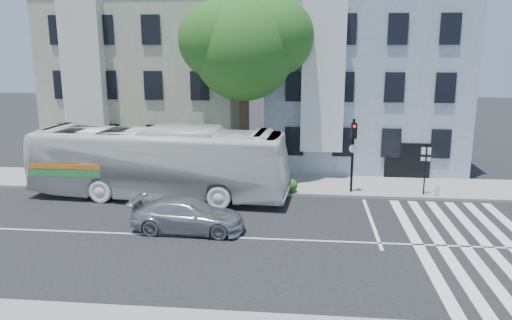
# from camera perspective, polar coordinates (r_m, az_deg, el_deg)

# --- Properties ---
(ground) EXTENTS (120.00, 120.00, 0.00)m
(ground) POSITION_cam_1_polar(r_m,az_deg,el_deg) (20.86, -4.24, -8.78)
(ground) COLOR black
(ground) RESTS_ON ground
(sidewalk_far) EXTENTS (80.00, 4.00, 0.15)m
(sidewalk_far) POSITION_cam_1_polar(r_m,az_deg,el_deg) (28.34, -1.46, -2.68)
(sidewalk_far) COLOR gray
(sidewalk_far) RESTS_ON ground
(building_left) EXTENTS (12.00, 10.00, 11.00)m
(building_left) POSITION_cam_1_polar(r_m,az_deg,el_deg) (35.71, -11.43, 9.16)
(building_left) COLOR #989980
(building_left) RESTS_ON ground
(building_right) EXTENTS (12.00, 10.00, 11.00)m
(building_right) POSITION_cam_1_polar(r_m,az_deg,el_deg) (34.33, 11.82, 9.00)
(building_right) COLOR #8791A1
(building_right) RESTS_ON ground
(street_tree) EXTENTS (7.30, 5.90, 11.10)m
(street_tree) POSITION_cam_1_polar(r_m,az_deg,el_deg) (28.01, -1.24, 13.20)
(street_tree) COLOR #2D2116
(street_tree) RESTS_ON ground
(bus) EXTENTS (4.12, 13.56, 3.72)m
(bus) POSITION_cam_1_polar(r_m,az_deg,el_deg) (26.06, -11.08, -0.26)
(bus) COLOR white
(bus) RESTS_ON ground
(sedan) EXTENTS (2.15, 4.89, 1.40)m
(sedan) POSITION_cam_1_polar(r_m,az_deg,el_deg) (21.44, -7.77, -6.27)
(sedan) COLOR silver
(sedan) RESTS_ON ground
(hedge) EXTENTS (8.51, 2.42, 0.70)m
(hedge) POSITION_cam_1_polar(r_m,az_deg,el_deg) (26.85, -5.18, -2.68)
(hedge) COLOR #325F1E
(hedge) RESTS_ON sidewalk_far
(traffic_signal) EXTENTS (0.42, 0.52, 4.04)m
(traffic_signal) POSITION_cam_1_polar(r_m,az_deg,el_deg) (26.30, 11.04, 1.52)
(traffic_signal) COLOR black
(traffic_signal) RESTS_ON ground
(fire_hydrant) EXTENTS (0.38, 0.22, 0.67)m
(fire_hydrant) POSITION_cam_1_polar(r_m,az_deg,el_deg) (27.24, 19.95, -3.22)
(fire_hydrant) COLOR silver
(fire_hydrant) RESTS_ON sidewalk_far
(far_sign_pole) EXTENTS (0.48, 0.19, 2.67)m
(far_sign_pole) POSITION_cam_1_polar(r_m,az_deg,el_deg) (27.04, 18.80, -0.31)
(far_sign_pole) COLOR black
(far_sign_pole) RESTS_ON sidewalk_far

